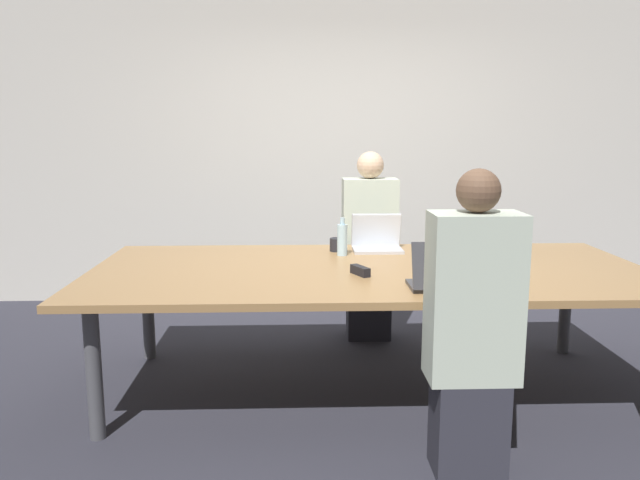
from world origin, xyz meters
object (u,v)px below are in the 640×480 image
Objects in this scene: laptop_near_midright at (443,276)px; cup_far_right at (447,243)px; person_near_midright at (472,331)px; bottle_far_center at (342,239)px; laptop_far_center at (377,240)px; person_far_center at (369,249)px; cup_far_center at (337,245)px; laptop_far_right at (490,239)px; stapler at (360,271)px.

laptop_near_midright is 3.50× the size of cup_far_right.
bottle_far_center is at bearing -69.56° from person_near_midright.
bottle_far_center is (-0.45, 0.90, 0.03)m from laptop_near_midright.
laptop_near_midright is at bearing -79.25° from laptop_far_center.
person_far_center is 0.53m from cup_far_center.
bottle_far_center is (-0.49, 1.31, 0.19)m from person_near_midright.
laptop_far_center is 0.24× the size of person_far_center.
stapler is (-0.96, -0.74, -0.05)m from laptop_far_right.
cup_far_right is at bearing 21.45° from stapler.
person_far_center is 5.67× the size of bottle_far_center.
laptop_far_right is 0.89m from person_far_center.
bottle_far_center is at bearing -80.02° from cup_far_center.
laptop_near_midright is 2.16× the size of stapler.
laptop_far_center is 0.44m from person_far_center.
stapler is (0.06, -0.56, -0.08)m from bottle_far_center.
stapler is at bearing -104.18° from laptop_far_center.
person_near_midright is 4.18× the size of laptop_far_center.
stapler is (-0.18, -0.73, -0.05)m from laptop_far_center.
laptop_far_center is (-0.20, 1.07, -0.00)m from laptop_near_midright.
laptop_far_center is at bearing 5.26° from cup_far_center.
laptop_far_center is 1.35× the size of bottle_far_center.
laptop_near_midright is 0.24× the size of person_far_center.
laptop_near_midright is 1.00× the size of laptop_far_center.
stapler is (-0.39, 0.34, -0.05)m from laptop_near_midright.
person_far_center is 14.68× the size of cup_far_center.
laptop_near_midright is 1.08m from laptop_far_center.
laptop_far_right reaches higher than cup_far_center.
cup_far_right reaches higher than cup_far_center.
cup_far_right is (-0.30, -0.02, -0.03)m from laptop_far_right.
stapler is (-0.18, -1.14, 0.10)m from person_far_center.
bottle_far_center is at bearing -169.77° from laptop_far_right.
cup_far_right is at bearing 1.22° from cup_far_center.
laptop_far_right is at bearing 2.15° from cup_far_center.
bottle_far_center is at bearing -112.55° from person_far_center.
bottle_far_center reaches higher than laptop_far_center.
laptop_far_center is at bearing -178.94° from laptop_far_right.
cup_far_center is (-0.27, -0.02, -0.03)m from laptop_far_center.
cup_far_center is at bearing -174.74° from laptop_far_center.
person_far_center reaches higher than laptop_far_center.
person_near_midright is 1.60m from laptop_far_right.
cup_far_right is at bearing -1.10° from laptop_far_center.
laptop_far_center is 2.16× the size of stapler.
laptop_near_midright and laptop_far_right have the same top height.
cup_far_center is at bearing -65.53° from laptop_near_midright.
bottle_far_center is 0.57m from stapler.
cup_far_center is (-0.75, -0.02, -0.00)m from cup_far_right.
person_far_center reaches higher than cup_far_center.
laptop_near_midright is at bearing -65.53° from cup_far_center.
laptop_far_center is at bearing -89.77° from person_far_center.
bottle_far_center reaches higher than stapler.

